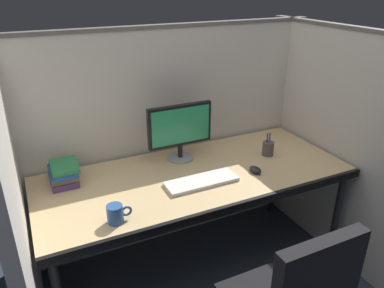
# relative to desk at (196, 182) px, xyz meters

# --- Properties ---
(cubicle_partition_rear) EXTENTS (2.21, 0.06, 1.57)m
(cubicle_partition_rear) POSITION_rel_desk_xyz_m (0.00, 0.46, 0.10)
(cubicle_partition_rear) COLOR beige
(cubicle_partition_rear) RESTS_ON ground
(cubicle_partition_left) EXTENTS (0.06, 1.41, 1.57)m
(cubicle_partition_left) POSITION_rel_desk_xyz_m (-0.99, -0.09, 0.10)
(cubicle_partition_left) COLOR beige
(cubicle_partition_left) RESTS_ON ground
(cubicle_partition_right) EXTENTS (0.06, 1.41, 1.57)m
(cubicle_partition_right) POSITION_rel_desk_xyz_m (0.99, -0.09, 0.10)
(cubicle_partition_right) COLOR beige
(cubicle_partition_right) RESTS_ON ground
(desk) EXTENTS (1.90, 0.80, 0.74)m
(desk) POSITION_rel_desk_xyz_m (0.00, 0.00, 0.00)
(desk) COLOR tan
(desk) RESTS_ON ground
(monitor_center) EXTENTS (0.43, 0.17, 0.37)m
(monitor_center) POSITION_rel_desk_xyz_m (0.00, 0.24, 0.27)
(monitor_center) COLOR gray
(monitor_center) RESTS_ON desk
(keyboard_main) EXTENTS (0.43, 0.15, 0.02)m
(keyboard_main) POSITION_rel_desk_xyz_m (-0.02, -0.10, 0.06)
(keyboard_main) COLOR silver
(keyboard_main) RESTS_ON desk
(computer_mouse) EXTENTS (0.06, 0.10, 0.04)m
(computer_mouse) POSITION_rel_desk_xyz_m (0.34, -0.13, 0.07)
(computer_mouse) COLOR black
(computer_mouse) RESTS_ON desk
(pen_cup) EXTENTS (0.08, 0.08, 0.17)m
(pen_cup) POSITION_rel_desk_xyz_m (0.56, 0.04, 0.10)
(pen_cup) COLOR #4C4742
(pen_cup) RESTS_ON desk
(book_stack) EXTENTS (0.16, 0.23, 0.12)m
(book_stack) POSITION_rel_desk_xyz_m (-0.74, 0.25, 0.11)
(book_stack) COLOR #4C3366
(book_stack) RESTS_ON desk
(coffee_mug) EXTENTS (0.13, 0.08, 0.09)m
(coffee_mug) POSITION_rel_desk_xyz_m (-0.57, -0.26, 0.10)
(coffee_mug) COLOR #264C8C
(coffee_mug) RESTS_ON desk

